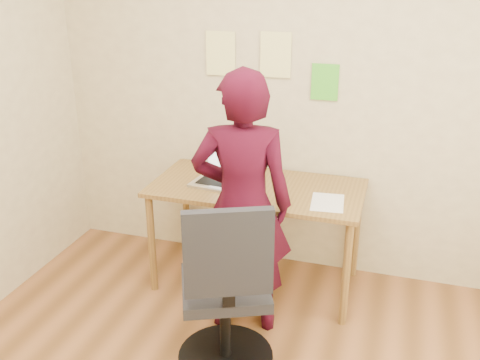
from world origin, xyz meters
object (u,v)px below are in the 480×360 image
(desk, at_px, (257,198))
(office_chair, at_px, (226,300))
(laptop, at_px, (224,174))
(phone, at_px, (284,202))
(person, at_px, (242,205))

(desk, relative_size, office_chair, 1.34)
(laptop, relative_size, office_chair, 0.39)
(phone, height_order, person, person)
(desk, bearing_deg, office_chair, -84.83)
(laptop, distance_m, person, 0.54)
(laptop, xyz_separation_m, person, (0.27, -0.47, 0.01))
(laptop, bearing_deg, office_chair, -63.68)
(laptop, xyz_separation_m, office_chair, (0.32, -0.89, -0.35))
(desk, height_order, laptop, laptop)
(desk, distance_m, phone, 0.32)
(laptop, bearing_deg, phone, -17.88)
(person, bearing_deg, desk, -97.19)
(desk, relative_size, laptop, 3.46)
(laptop, distance_m, phone, 0.51)
(laptop, height_order, office_chair, office_chair)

